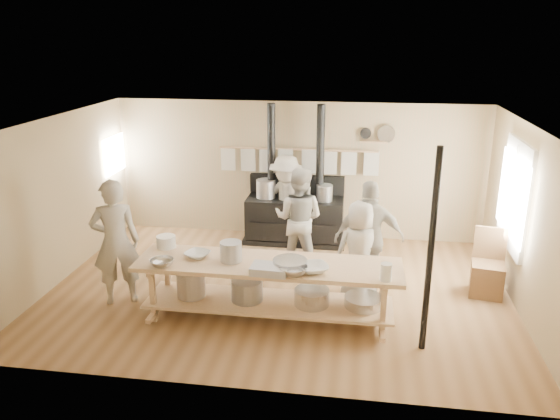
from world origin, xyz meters
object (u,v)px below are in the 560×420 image
(cook_center, at_px, (359,250))
(cook_far_left, at_px, (116,242))
(roasting_pan, at_px, (270,269))
(cook_left, at_px, (299,219))
(cook_right, at_px, (369,239))
(stove, at_px, (295,215))
(prep_table, at_px, (268,285))
(chair, at_px, (487,276))
(cook_by_window, at_px, (286,201))

(cook_center, bearing_deg, cook_far_left, -9.15)
(cook_center, height_order, roasting_pan, cook_center)
(cook_far_left, bearing_deg, roasting_pan, 144.34)
(cook_left, height_order, cook_right, cook_right)
(cook_right, bearing_deg, roasting_pan, 39.92)
(stove, xyz_separation_m, cook_center, (1.22, -2.15, 0.23))
(cook_center, bearing_deg, cook_left, -62.98)
(stove, bearing_deg, cook_right, -55.76)
(prep_table, distance_m, cook_far_left, 2.30)
(prep_table, bearing_deg, cook_right, 36.65)
(cook_far_left, distance_m, roasting_pan, 2.39)
(cook_left, bearing_deg, chair, -179.37)
(prep_table, bearing_deg, cook_left, 83.13)
(prep_table, height_order, chair, chair)
(cook_center, relative_size, cook_by_window, 0.88)
(prep_table, xyz_separation_m, cook_by_window, (-0.14, 2.85, 0.33))
(cook_left, distance_m, cook_center, 1.38)
(cook_far_left, height_order, roasting_pan, cook_far_left)
(cook_center, bearing_deg, stove, -80.48)
(cook_far_left, relative_size, cook_left, 1.08)
(cook_by_window, height_order, chair, cook_by_window)
(chair, distance_m, roasting_pan, 3.51)
(chair, bearing_deg, cook_left, 179.29)
(stove, bearing_deg, prep_table, -90.04)
(prep_table, height_order, cook_center, cook_center)
(prep_table, relative_size, cook_center, 2.40)
(prep_table, xyz_separation_m, cook_right, (1.36, 1.02, 0.37))
(cook_right, bearing_deg, cook_center, 39.86)
(cook_by_window, height_order, roasting_pan, cook_by_window)
(cook_by_window, relative_size, roasting_pan, 3.57)
(cook_right, bearing_deg, cook_left, -40.96)
(stove, height_order, cook_center, stove)
(stove, xyz_separation_m, roasting_pan, (0.08, -3.35, 0.38))
(cook_left, relative_size, roasting_pan, 3.67)
(cook_center, height_order, cook_right, cook_right)
(roasting_pan, bearing_deg, stove, 91.40)
(chair, bearing_deg, cook_far_left, -158.96)
(cook_center, relative_size, cook_right, 0.85)
(roasting_pan, bearing_deg, cook_far_left, 167.30)
(cook_right, xyz_separation_m, chair, (1.80, 0.22, -0.59))
(cook_right, relative_size, roasting_pan, 3.73)
(cook_far_left, relative_size, chair, 1.85)
(cook_center, relative_size, chair, 1.48)
(stove, xyz_separation_m, chair, (3.16, -1.78, -0.22))
(cook_left, distance_m, cook_by_window, 1.11)
(cook_center, bearing_deg, roasting_pan, 26.31)
(stove, relative_size, cook_left, 1.49)
(chair, bearing_deg, stove, 160.76)
(cook_left, height_order, cook_center, cook_left)
(cook_right, distance_m, cook_by_window, 2.37)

